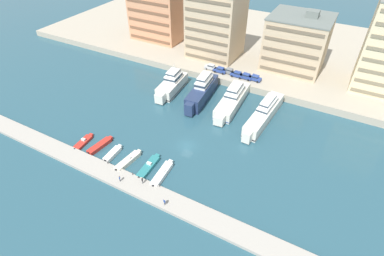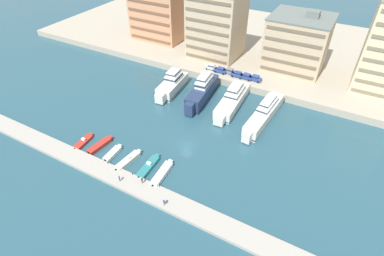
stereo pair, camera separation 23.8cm
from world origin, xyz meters
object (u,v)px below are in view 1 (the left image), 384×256
Objects in this scene: motorboat_red_left at (100,146)px; motorboat_white_center_right at (162,174)px; yacht_ivory_far_left at (172,84)px; motorboat_white_mid_left at (113,154)px; pedestrian_mid_deck at (120,178)px; car_silver_far_left at (211,67)px; car_blue_center_left at (237,74)px; motorboat_red_far_left at (83,142)px; car_blue_center_right at (255,78)px; car_grey_mid_left at (229,71)px; motorboat_teal_center at (149,166)px; yacht_ivory_mid_left at (232,99)px; car_blue_left at (220,70)px; yacht_ivory_center_left at (264,113)px; car_blue_center at (246,76)px; yacht_navy_left at (202,91)px; motorboat_cream_center_left at (128,161)px; pedestrian_far_side at (142,180)px; pedestrian_near_edge at (164,202)px.

motorboat_red_left is 18.16m from motorboat_white_center_right.
motorboat_white_mid_left is (2.90, -31.09, -1.79)m from yacht_ivory_far_left.
motorboat_red_left is at bearing 178.44° from motorboat_white_center_right.
motorboat_white_mid_left is at bearing 140.10° from pedestrian_mid_deck.
car_silver_far_left is at bearing 80.04° from motorboat_red_left.
motorboat_white_mid_left is 45.74m from car_silver_far_left.
pedestrian_mid_deck is at bearing -96.34° from car_blue_center_left.
car_blue_center_right is at bearing 58.86° from motorboat_red_far_left.
motorboat_white_center_right is (16.50, -30.88, -1.71)m from yacht_ivory_far_left.
motorboat_teal_center is at bearing -89.91° from car_grey_mid_left.
car_silver_far_left is at bearing 135.33° from yacht_ivory_mid_left.
yacht_ivory_mid_left is 13.02m from car_blue_center_right.
motorboat_teal_center is (12.61, -30.45, -1.83)m from yacht_ivory_far_left.
car_blue_left is (6.85, 45.06, 2.66)m from motorboat_white_mid_left.
car_grey_mid_left is at bearing 49.50° from yacht_ivory_far_left.
yacht_ivory_center_left reaches higher than car_grey_mid_left.
yacht_ivory_center_left is 5.39× the size of car_blue_center.
yacht_navy_left is 12.53× the size of pedestrian_mid_deck.
motorboat_cream_center_left is (13.81, -0.04, 0.18)m from motorboat_red_far_left.
yacht_ivory_far_left reaches higher than yacht_ivory_mid_left.
pedestrian_far_side is (1.96, -49.90, -1.34)m from car_grey_mid_left.
car_blue_left is at bearing 91.45° from yacht_navy_left.
motorboat_red_far_left is 18.85m from motorboat_teal_center.
motorboat_white_center_right is 5.05× the size of pedestrian_near_edge.
motorboat_white_center_right is (-2.80, -32.39, -1.49)m from yacht_ivory_mid_left.
car_blue_center is (-10.91, 15.07, 0.95)m from yacht_ivory_center_left.
car_blue_center_right is 2.55× the size of pedestrian_near_edge.
yacht_ivory_far_left is 30.48m from motorboat_red_left.
car_blue_center is at bearing 80.52° from pedestrian_mid_deck.
motorboat_red_left is 45.88m from car_blue_left.
yacht_ivory_far_left reaches higher than car_blue_center_left.
yacht_ivory_center_left reaches higher than car_silver_far_left.
yacht_ivory_far_left reaches higher than motorboat_cream_center_left.
car_blue_left is 11.56m from car_blue_center_right.
car_grey_mid_left is 2.65× the size of pedestrian_mid_deck.
car_blue_center reaches higher than motorboat_white_center_right.
motorboat_cream_center_left is at bearing -76.37° from yacht_ivory_far_left.
car_blue_left and car_blue_center have the same top height.
yacht_navy_left is 33.02m from motorboat_red_left.
car_silver_far_left is 6.32m from car_grey_mid_left.
yacht_ivory_mid_left is 2.89× the size of motorboat_red_left.
pedestrian_mid_deck is (2.40, -5.72, 1.13)m from motorboat_cream_center_left.
yacht_navy_left is 2.37× the size of motorboat_white_center_right.
car_blue_center_right is (2.01, 12.82, 1.10)m from yacht_ivory_mid_left.
motorboat_red_left is 1.81× the size of car_silver_far_left.
car_blue_center_left reaches higher than motorboat_white_center_right.
motorboat_white_mid_left is at bearing -102.87° from yacht_navy_left.
motorboat_white_mid_left is 9.31m from pedestrian_mid_deck.
car_blue_left is at bearing -7.66° from car_silver_far_left.
yacht_ivory_far_left is 3.93× the size of car_blue_center.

